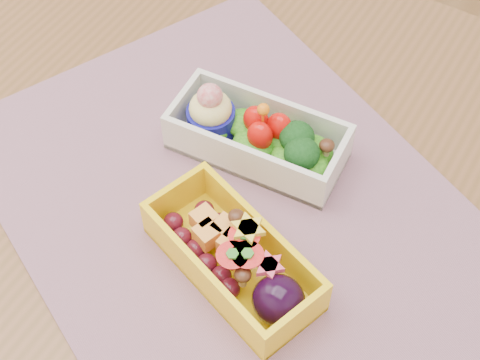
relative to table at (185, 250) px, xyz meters
The scene contains 4 objects.
table is the anchor object (origin of this frame).
placemat 0.11m from the table, 20.38° to the left, with size 0.50×0.38×0.00m, color gray.
bento_white 0.16m from the table, 66.75° to the left, with size 0.18×0.09×0.07m.
bento_yellow 0.16m from the table, 25.50° to the right, with size 0.18×0.12×0.06m.
Camera 1 is at (0.26, -0.31, 1.32)m, focal length 53.87 mm.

